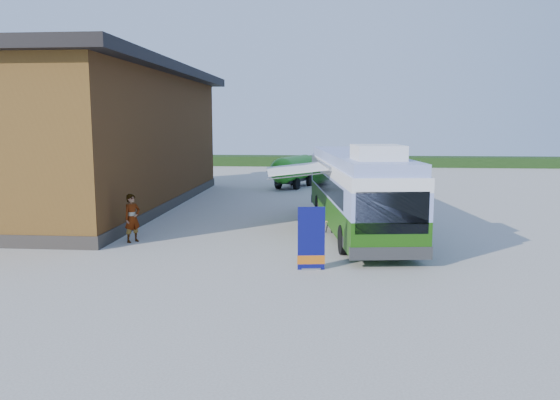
# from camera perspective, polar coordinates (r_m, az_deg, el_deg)

# --- Properties ---
(ground) EXTENTS (100.00, 100.00, 0.00)m
(ground) POSITION_cam_1_polar(r_m,az_deg,el_deg) (19.07, -0.22, -5.66)
(ground) COLOR #BCB7AD
(ground) RESTS_ON ground
(barn) EXTENTS (9.60, 21.20, 7.50)m
(barn) POSITION_cam_1_polar(r_m,az_deg,el_deg) (30.96, -18.28, 5.99)
(barn) COLOR brown
(barn) RESTS_ON ground
(hedge) EXTENTS (40.00, 3.00, 1.00)m
(hedge) POSITION_cam_1_polar(r_m,az_deg,el_deg) (56.93, 11.40, 3.97)
(hedge) COLOR #264419
(hedge) RESTS_ON ground
(bus) EXTENTS (4.16, 12.51, 3.77)m
(bus) POSITION_cam_1_polar(r_m,az_deg,el_deg) (22.94, 8.04, 1.20)
(bus) COLOR #285E0F
(bus) RESTS_ON ground
(awning) EXTENTS (2.99, 4.29, 0.51)m
(awning) POSITION_cam_1_polar(r_m,az_deg,el_deg) (23.02, 2.16, 3.69)
(awning) COLOR white
(awning) RESTS_ON ground
(banner) EXTENTS (0.86, 0.25, 1.98)m
(banner) POSITION_cam_1_polar(r_m,az_deg,el_deg) (16.95, 3.28, -4.63)
(banner) COLOR #0B0D56
(banner) RESTS_ON ground
(picnic_table) EXTENTS (1.80, 1.71, 0.82)m
(picnic_table) POSITION_cam_1_polar(r_m,az_deg,el_deg) (22.88, 6.99, -1.80)
(picnic_table) COLOR tan
(picnic_table) RESTS_ON ground
(person_a) EXTENTS (0.75, 0.81, 1.85)m
(person_a) POSITION_cam_1_polar(r_m,az_deg,el_deg) (21.50, -15.18, -1.84)
(person_a) COLOR #999999
(person_a) RESTS_ON ground
(person_b) EXTENTS (1.02, 1.06, 1.71)m
(person_b) POSITION_cam_1_polar(r_m,az_deg,el_deg) (27.76, 4.88, 0.50)
(person_b) COLOR #999999
(person_b) RESTS_ON ground
(slurry_tanker) EXTENTS (3.08, 5.61, 2.18)m
(slurry_tanker) POSITION_cam_1_polar(r_m,az_deg,el_deg) (38.03, 1.51, 3.22)
(slurry_tanker) COLOR #248A19
(slurry_tanker) RESTS_ON ground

